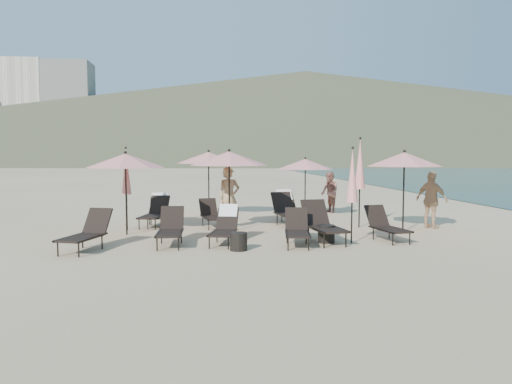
{
  "coord_description": "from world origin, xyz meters",
  "views": [
    {
      "loc": [
        -2.55,
        -12.52,
        2.29
      ],
      "look_at": [
        -0.96,
        3.5,
        1.1
      ],
      "focal_mm": 35.0,
      "sensor_mm": 36.0,
      "label": 1
    }
  ],
  "objects": [
    {
      "name": "lounger_8",
      "position": [
        -2.4,
        3.4,
        0.41
      ],
      "size": [
        0.86,
        1.59,
        0.87
      ],
      "rotation": [
        0.0,
        0.0,
        0.2
      ],
      "color": "black",
      "rests_on": "ground"
    },
    {
      "name": "lounger_6",
      "position": [
        -4.13,
        3.88,
        0.49
      ],
      "size": [
        0.62,
        1.65,
        1.03
      ],
      "rotation": [
        0.0,
        0.0,
        0.01
      ],
      "color": "black",
      "rests_on": "ground"
    },
    {
      "name": "lounger_3",
      "position": [
        -0.26,
        -0.12,
        0.42
      ],
      "size": [
        0.81,
        1.64,
        0.9
      ],
      "rotation": [
        0.0,
        0.0,
        -0.14
      ],
      "color": "black",
      "rests_on": "ground"
    },
    {
      "name": "umbrella_closed_0",
      "position": [
        1.19,
        0.01,
        1.75
      ],
      "size": [
        0.29,
        0.29,
        2.51
      ],
      "color": "black",
      "rests_on": "ground"
    },
    {
      "name": "umbrella_open_3",
      "position": [
        -2.47,
        5.8,
        2.2
      ],
      "size": [
        2.31,
        2.31,
        2.49
      ],
      "color": "black",
      "rests_on": "ground"
    },
    {
      "name": "hotel_skyline",
      "position": [
        -93.62,
        271.21,
        24.18
      ],
      "size": [
        109.0,
        82.0,
        55.0
      ],
      "color": "beige",
      "rests_on": "ground"
    },
    {
      "name": "side_table_1",
      "position": [
        0.57,
        0.19,
        0.23
      ],
      "size": [
        0.45,
        0.45,
        0.47
      ],
      "primitive_type": "cylinder",
      "color": "black",
      "rests_on": "ground"
    },
    {
      "name": "lounger_2",
      "position": [
        -2.09,
        0.33,
        0.47
      ],
      "size": [
        0.9,
        1.65,
        0.97
      ],
      "rotation": [
        0.0,
        0.0,
        -0.22
      ],
      "color": "black",
      "rests_on": "ground"
    },
    {
      "name": "lounger_10",
      "position": [
        0.33,
        4.33,
        0.52
      ],
      "size": [
        1.01,
        1.83,
        1.08
      ],
      "rotation": [
        0.0,
        0.0,
        0.23
      ],
      "color": "black",
      "rests_on": "ground"
    },
    {
      "name": "lounger_0",
      "position": [
        -5.43,
        -0.31,
        0.45
      ],
      "size": [
        1.11,
        1.78,
        0.96
      ],
      "rotation": [
        0.0,
        0.0,
        -0.3
      ],
      "color": "black",
      "rests_on": "ground"
    },
    {
      "name": "lounger_1",
      "position": [
        -3.47,
        0.21,
        0.44
      ],
      "size": [
        0.65,
        1.64,
        0.94
      ],
      "rotation": [
        0.0,
        0.0,
        -0.02
      ],
      "color": "black",
      "rests_on": "ground"
    },
    {
      "name": "umbrella_closed_1",
      "position": [
        2.27,
        2.81,
        1.99
      ],
      "size": [
        0.33,
        0.33,
        2.86
      ],
      "color": "black",
      "rests_on": "ground"
    },
    {
      "name": "umbrella_open_0",
      "position": [
        -4.85,
        2.02,
        2.13
      ],
      "size": [
        2.24,
        2.24,
        2.41
      ],
      "color": "black",
      "rests_on": "ground"
    },
    {
      "name": "lounger_9",
      "position": [
        0.08,
        3.37,
        0.49
      ],
      "size": [
        1.02,
        1.92,
        1.05
      ],
      "rotation": [
        0.0,
        0.0,
        0.18
      ],
      "color": "black",
      "rests_on": "ground"
    },
    {
      "name": "umbrella_open_1",
      "position": [
        -1.88,
        2.27,
        2.19
      ],
      "size": [
        2.31,
        2.31,
        2.48
      ],
      "color": "black",
      "rests_on": "ground"
    },
    {
      "name": "umbrella_closed_2",
      "position": [
        -4.99,
        3.02,
        1.77
      ],
      "size": [
        0.3,
        0.3,
        2.55
      ],
      "color": "black",
      "rests_on": "ground"
    },
    {
      "name": "side_table_0",
      "position": [
        -1.79,
        -0.67,
        0.22
      ],
      "size": [
        0.42,
        0.42,
        0.44
      ],
      "primitive_type": "cylinder",
      "color": "black",
      "rests_on": "ground"
    },
    {
      "name": "beachgoer_b",
      "position": [
        2.32,
        6.84,
        0.82
      ],
      "size": [
        0.78,
        0.92,
        1.64
      ],
      "primitive_type": "imported",
      "rotation": [
        0.0,
        0.0,
        -1.34
      ],
      "color": "#9A5D4F",
      "rests_on": "ground"
    },
    {
      "name": "umbrella_open_2",
      "position": [
        3.25,
        1.67,
        2.17
      ],
      "size": [
        2.28,
        2.28,
        2.45
      ],
      "color": "black",
      "rests_on": "ground"
    },
    {
      "name": "ground",
      "position": [
        0.0,
        0.0,
        0.0
      ],
      "size": [
        800.0,
        800.0,
        0.0
      ],
      "primitive_type": "plane",
      "color": "#D6BA8C",
      "rests_on": "ground"
    },
    {
      "name": "lounger_4",
      "position": [
        0.5,
        0.31,
        0.5
      ],
      "size": [
        0.94,
        1.92,
        1.06
      ],
      "rotation": [
        0.0,
        0.0,
        0.13
      ],
      "color": "black",
      "rests_on": "ground"
    },
    {
      "name": "umbrella_open_4",
      "position": [
        1.01,
        5.25,
        1.97
      ],
      "size": [
        2.07,
        2.07,
        2.22
      ],
      "color": "black",
      "rests_on": "ground"
    },
    {
      "name": "lounger_5",
      "position": [
        2.24,
        0.34,
        0.42
      ],
      "size": [
        0.88,
        1.65,
        0.9
      ],
      "rotation": [
        0.0,
        0.0,
        0.19
      ],
      "color": "black",
      "rests_on": "ground"
    },
    {
      "name": "beachgoer_a",
      "position": [
        -1.85,
        3.07,
        0.96
      ],
      "size": [
        0.8,
        0.64,
        1.92
      ],
      "primitive_type": "imported",
      "rotation": [
        0.0,
        0.0,
        0.29
      ],
      "color": "tan",
      "rests_on": "ground"
    },
    {
      "name": "volcanic_headland",
      "position": [
        71.37,
        302.62,
        26.49
      ],
      "size": [
        690.0,
        690.0,
        55.0
      ],
      "color": "brown",
      "rests_on": "ground"
    },
    {
      "name": "beachgoer_c",
      "position": [
        4.46,
        2.39,
        0.9
      ],
      "size": [
        0.95,
        1.12,
        1.8
      ],
      "primitive_type": "imported",
      "rotation": [
        0.0,
        0.0,
        2.15
      ],
      "color": "tan",
      "rests_on": "ground"
    },
    {
      "name": "lounger_7",
      "position": [
        -4.22,
        3.7,
        0.44
      ],
      "size": [
        0.95,
        1.74,
        0.95
      ],
      "rotation": [
        0.0,
        0.0,
        -0.21
      ],
      "color": "black",
      "rests_on": "ground"
    }
  ]
}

